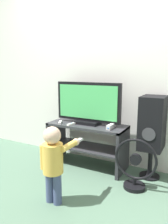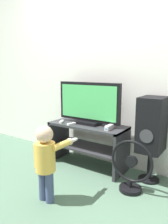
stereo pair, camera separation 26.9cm
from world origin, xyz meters
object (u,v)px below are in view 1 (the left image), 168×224
speaker_tower (152,125)px  floor_fan (135,166)px  child (54,159)px  television (88,104)px  remote_primary (60,122)px  remote_secondary (71,124)px  game_console (111,126)px

speaker_tower → floor_fan: bearing=-104.5°
child → floor_fan: (0.60, 0.61, -0.19)m
child → television: bearing=97.3°
remote_primary → floor_fan: 1.10m
remote_primary → remote_secondary: same height
child → floor_fan: bearing=45.7°
floor_fan → speaker_tower: bearing=75.5°
remote_secondary → speaker_tower: speaker_tower is taller
remote_primary → remote_secondary: (0.18, -0.01, 0.00)m
television → floor_fan: 0.96m
remote_primary → remote_secondary: 0.18m
television → remote_primary: (-0.33, -0.14, -0.25)m
speaker_tower → floor_fan: (-0.09, -0.33, -0.39)m
speaker_tower → child: bearing=-125.9°
television → child: 0.98m
television → remote_secondary: (-0.15, -0.16, -0.25)m
television → floor_fan: bearing=-21.7°
television → child: bearing=-82.7°
television → speaker_tower: television is taller
game_console → remote_secondary: bearing=-169.5°
remote_secondary → child: 0.80m
remote_secondary → floor_fan: (0.87, -0.13, -0.33)m
game_console → remote_secondary: game_console is taller
television → remote_primary: bearing=-156.7°
television → floor_fan: size_ratio=1.59×
television → remote_secondary: size_ratio=6.54×
floor_fan → child: bearing=-134.3°
remote_primary → speaker_tower: speaker_tower is taller
floor_fan → television: bearing=158.3°
remote_primary → game_console: bearing=6.7°
television → remote_primary: television is taller
child → speaker_tower: bearing=54.1°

